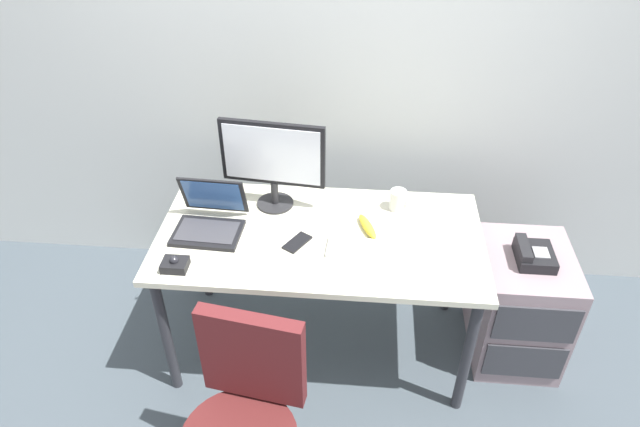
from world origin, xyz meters
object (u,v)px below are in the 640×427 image
object	(u,v)px
keyboard	(373,250)
coffee_mug	(399,200)
file_cabinet	(519,304)
banana	(367,227)
monitor_main	(273,159)
laptop	(210,219)
trackball_mouse	(175,264)
cell_phone	(297,242)
desk_phone	(533,255)

from	to	relation	value
keyboard	coffee_mug	bearing A→B (deg)	71.09
file_cabinet	banana	world-z (taller)	banana
keyboard	monitor_main	bearing A→B (deg)	146.35
file_cabinet	laptop	bearing A→B (deg)	-177.45
coffee_mug	monitor_main	bearing A→B (deg)	-178.46
coffee_mug	trackball_mouse	bearing A→B (deg)	-151.63
file_cabinet	laptop	world-z (taller)	laptop
cell_phone	desk_phone	bearing A→B (deg)	38.16
cell_phone	laptop	bearing A→B (deg)	-159.21
keyboard	coffee_mug	xyz separation A→B (m)	(0.12, 0.34, 0.04)
trackball_mouse	banana	world-z (taller)	trackball_mouse
keyboard	laptop	xyz separation A→B (m)	(-0.76, 0.11, 0.04)
trackball_mouse	banana	bearing A→B (deg)	22.50
file_cabinet	keyboard	bearing A→B (deg)	-166.68
coffee_mug	file_cabinet	bearing A→B (deg)	-14.01
laptop	keyboard	bearing A→B (deg)	-8.40
desk_phone	coffee_mug	distance (m)	0.68
laptop	file_cabinet	bearing A→B (deg)	2.55
laptop	coffee_mug	bearing A→B (deg)	14.61
file_cabinet	monitor_main	distance (m)	1.45
monitor_main	keyboard	distance (m)	0.64
file_cabinet	cell_phone	world-z (taller)	cell_phone
laptop	desk_phone	bearing A→B (deg)	1.95
monitor_main	laptop	size ratio (longest dim) A/B	1.55
cell_phone	keyboard	bearing A→B (deg)	25.73
file_cabinet	keyboard	xyz separation A→B (m)	(-0.76, -0.18, 0.46)
keyboard	trackball_mouse	xyz separation A→B (m)	(-0.85, -0.18, 0.01)
file_cabinet	banana	distance (m)	0.92
file_cabinet	coffee_mug	world-z (taller)	coffee_mug
trackball_mouse	coffee_mug	world-z (taller)	coffee_mug
coffee_mug	keyboard	bearing A→B (deg)	-108.91
monitor_main	laptop	xyz separation A→B (m)	(-0.27, -0.21, -0.21)
desk_phone	file_cabinet	bearing A→B (deg)	63.22
file_cabinet	monitor_main	xyz separation A→B (m)	(-1.25, 0.14, 0.71)
desk_phone	keyboard	distance (m)	0.78
file_cabinet	trackball_mouse	distance (m)	1.71
banana	keyboard	bearing A→B (deg)	-79.60
coffee_mug	banana	distance (m)	0.24
desk_phone	coffee_mug	xyz separation A→B (m)	(-0.64, 0.18, 0.15)
desk_phone	keyboard	bearing A→B (deg)	-167.72
banana	trackball_mouse	bearing A→B (deg)	-157.50
laptop	coffee_mug	distance (m)	0.91
keyboard	coffee_mug	world-z (taller)	coffee_mug
trackball_mouse	monitor_main	bearing A→B (deg)	54.67
monitor_main	laptop	world-z (taller)	monitor_main
file_cabinet	banana	size ratio (longest dim) A/B	3.28
keyboard	banana	size ratio (longest dim) A/B	2.20
desk_phone	keyboard	xyz separation A→B (m)	(-0.75, -0.16, 0.11)
desk_phone	keyboard	size ratio (longest dim) A/B	0.48
keyboard	cell_phone	bearing A→B (deg)	174.32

